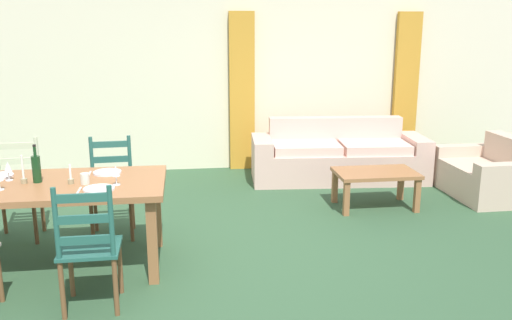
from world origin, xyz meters
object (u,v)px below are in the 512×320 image
object	(u,v)px
wine_bottle	(36,168)
couch	(338,157)
dining_chair_far_left	(18,189)
armchair_upholstered	(490,175)
dining_chair_near_right	(89,247)
wine_glass_far_left	(8,168)
dining_table	(48,193)
coffee_cup_primary	(85,179)
dining_chair_far_right	(112,187)
coffee_table	(376,177)
wine_glass_near_right	(116,172)

from	to	relation	value
wine_bottle	couch	world-z (taller)	wine_bottle
dining_chair_far_left	armchair_upholstered	bearing A→B (deg)	7.10
dining_chair_near_right	wine_bottle	distance (m)	1.02
wine_glass_far_left	couch	size ratio (longest dim) A/B	0.07
dining_table	coffee_cup_primary	xyz separation A→B (m)	(0.32, -0.06, 0.13)
dining_chair_far_right	couch	size ratio (longest dim) A/B	0.41
dining_chair_near_right	coffee_table	xyz separation A→B (m)	(2.80, 1.94, -0.12)
dining_chair_far_left	wine_glass_far_left	size ratio (longest dim) A/B	5.96
dining_chair_far_right	couch	bearing A→B (deg)	31.35
dining_table	wine_bottle	bearing A→B (deg)	152.66
dining_chair_far_right	wine_glass_far_left	world-z (taller)	dining_chair_far_right
dining_table	dining_chair_far_left	world-z (taller)	dining_chair_far_left
wine_bottle	armchair_upholstered	size ratio (longest dim) A/B	0.27
coffee_cup_primary	couch	xyz separation A→B (m)	(2.83, 2.47, -0.50)
dining_chair_near_right	coffee_table	size ratio (longest dim) A/B	1.07
couch	wine_glass_near_right	bearing A→B (deg)	-135.43
dining_chair_near_right	coffee_cup_primary	xyz separation A→B (m)	(-0.12, 0.68, 0.32)
coffee_cup_primary	couch	world-z (taller)	coffee_cup_primary
coffee_cup_primary	wine_glass_far_left	bearing A→B (deg)	163.57
dining_chair_far_left	armchair_upholstered	distance (m)	5.28
wine_glass_near_right	wine_glass_far_left	distance (m)	0.93
dining_chair_far_left	wine_bottle	bearing A→B (deg)	-62.39
dining_table	dining_chair_near_right	xyz separation A→B (m)	(0.43, -0.75, -0.19)
dining_chair_near_right	wine_glass_far_left	size ratio (longest dim) A/B	5.96
dining_chair_near_right	wine_glass_far_left	bearing A→B (deg)	131.09
dining_table	dining_chair_far_left	size ratio (longest dim) A/B	1.98
wine_glass_far_left	coffee_table	world-z (taller)	wine_glass_far_left
dining_chair_near_right	coffee_cup_primary	distance (m)	0.76
wine_glass_near_right	coffee_cup_primary	size ratio (longest dim) A/B	1.79
wine_glass_far_left	dining_chair_near_right	bearing A→B (deg)	-48.91
dining_table	wine_glass_near_right	world-z (taller)	wine_glass_near_right
dining_table	wine_bottle	xyz separation A→B (m)	(-0.08, 0.04, 0.20)
dining_chair_near_right	wine_glass_far_left	distance (m)	1.22
dining_chair_far_right	couch	xyz separation A→B (m)	(2.74, 1.67, -0.19)
coffee_table	armchair_upholstered	world-z (taller)	armchair_upholstered
dining_chair_far_right	wine_glass_near_right	world-z (taller)	dining_chair_far_right
dining_table	coffee_table	xyz separation A→B (m)	(3.24, 1.19, -0.31)
dining_chair_far_right	armchair_upholstered	xyz separation A→B (m)	(4.35, 0.70, -0.23)
dining_chair_near_right	armchair_upholstered	size ratio (longest dim) A/B	0.82
dining_table	dining_chair_near_right	distance (m)	0.88
wine_bottle	coffee_table	xyz separation A→B (m)	(3.32, 1.15, -0.51)
dining_chair_far_right	wine_glass_near_right	size ratio (longest dim) A/B	5.96
dining_table	coffee_cup_primary	world-z (taller)	coffee_cup_primary
dining_chair_near_right	armchair_upholstered	bearing A→B (deg)	26.83
dining_table	wine_bottle	world-z (taller)	wine_bottle
armchair_upholstered	coffee_table	bearing A→B (deg)	-170.66
armchair_upholstered	wine_glass_near_right	bearing A→B (deg)	-159.41
dining_table	dining_chair_far_right	distance (m)	0.87
dining_chair_near_right	armchair_upholstered	distance (m)	4.86
dining_chair_near_right	couch	size ratio (longest dim) A/B	0.41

